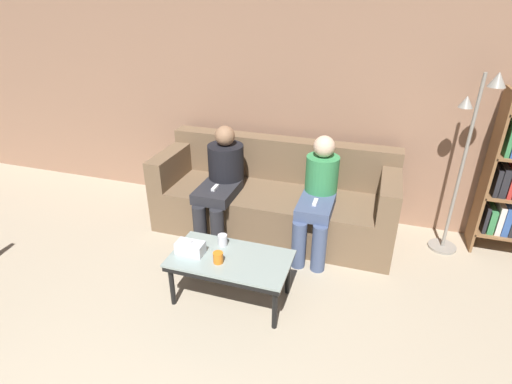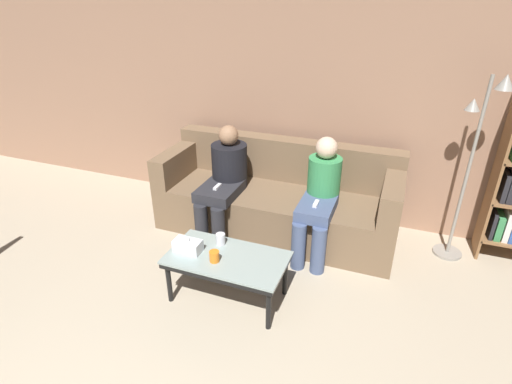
% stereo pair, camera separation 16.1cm
% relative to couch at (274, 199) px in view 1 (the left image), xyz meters
% --- Properties ---
extents(wall_back, '(12.00, 0.06, 2.60)m').
position_rel_couch_xyz_m(wall_back, '(0.00, 0.50, 0.97)').
color(wall_back, '#9E755B').
rests_on(wall_back, ground_plane).
extents(couch, '(2.39, 0.86, 0.90)m').
position_rel_couch_xyz_m(couch, '(0.00, 0.00, 0.00)').
color(couch, brown).
rests_on(couch, ground_plane).
extents(coffee_table, '(0.94, 0.51, 0.40)m').
position_rel_couch_xyz_m(coffee_table, '(-0.03, -1.18, 0.02)').
color(coffee_table, '#8C9E99').
rests_on(coffee_table, ground_plane).
extents(cup_near_left, '(0.08, 0.08, 0.09)m').
position_rel_couch_xyz_m(cup_near_left, '(-0.15, -1.04, 0.11)').
color(cup_near_left, silver).
rests_on(cup_near_left, coffee_table).
extents(cup_near_right, '(0.08, 0.08, 0.09)m').
position_rel_couch_xyz_m(cup_near_right, '(-0.09, -1.26, 0.11)').
color(cup_near_right, orange).
rests_on(cup_near_right, coffee_table).
extents(tissue_box, '(0.22, 0.12, 0.13)m').
position_rel_couch_xyz_m(tissue_box, '(-0.35, -1.22, 0.12)').
color(tissue_box, silver).
rests_on(tissue_box, coffee_table).
extents(standing_lamp, '(0.31, 0.26, 1.68)m').
position_rel_couch_xyz_m(standing_lamp, '(1.69, 0.13, 0.70)').
color(standing_lamp, gray).
rests_on(standing_lamp, ground_plane).
extents(seated_person_left_end, '(0.36, 0.73, 1.09)m').
position_rel_couch_xyz_m(seated_person_left_end, '(-0.48, -0.23, 0.27)').
color(seated_person_left_end, '#28282D').
rests_on(seated_person_left_end, ground_plane).
extents(seated_person_mid_left, '(0.31, 0.70, 1.09)m').
position_rel_couch_xyz_m(seated_person_mid_left, '(0.48, -0.25, 0.26)').
color(seated_person_mid_left, '#47567A').
rests_on(seated_person_mid_left, ground_plane).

